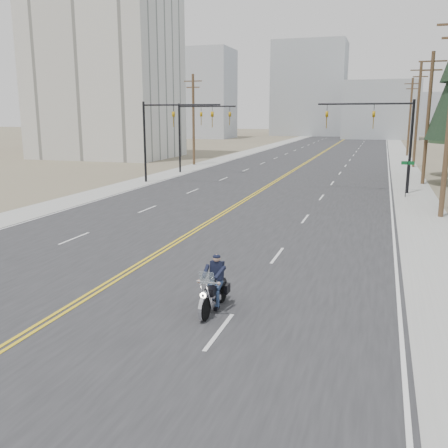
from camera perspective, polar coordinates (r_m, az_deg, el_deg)
road at (r=78.93m, az=11.00°, el=7.89°), size 20.00×200.00×0.01m
sidewalk_left at (r=81.05m, az=2.83°, el=8.21°), size 3.00×200.00×0.01m
sidewalk_right at (r=78.46m, az=19.44°, el=7.39°), size 3.00×200.00×0.01m
traffic_mast_left at (r=44.03m, az=-6.71°, el=11.07°), size 7.10×0.26×7.00m
traffic_mast_right at (r=40.21m, az=17.78°, el=10.45°), size 7.10×0.26×7.00m
traffic_mast_far at (r=51.56m, az=-3.36°, el=11.24°), size 6.10×0.26×7.00m
street_sign at (r=38.46m, az=20.19°, el=5.53°), size 0.90×0.06×2.62m
utility_pole_c at (r=46.33m, az=22.29°, el=11.29°), size 2.20×0.30×11.00m
utility_pole_d at (r=61.30m, az=21.23°, el=11.66°), size 2.20×0.30×11.50m
utility_pole_e at (r=78.28m, az=20.49°, el=11.51°), size 2.20×0.30×11.00m
utility_pole_left at (r=60.16m, az=-3.51°, el=11.97°), size 2.20×0.30×10.50m
apartment_block at (r=73.78m, az=-13.52°, el=19.16°), size 18.00×14.00×30.00m
haze_bldg_a at (r=130.91m, az=-2.24°, el=14.62°), size 14.00×12.00×22.00m
haze_bldg_b at (r=133.20m, az=17.47°, el=12.31°), size 18.00×14.00×14.00m
haze_bldg_d at (r=149.84m, az=9.74°, el=14.94°), size 20.00×15.00×26.00m
haze_bldg_e at (r=159.01m, az=23.76°, el=11.41°), size 14.00×14.00×12.00m
haze_bldg_f at (r=150.27m, az=-5.78°, el=13.13°), size 12.00×12.00×16.00m
motorcyclist at (r=15.24m, az=-1.21°, el=-6.89°), size 0.98×2.21×1.72m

